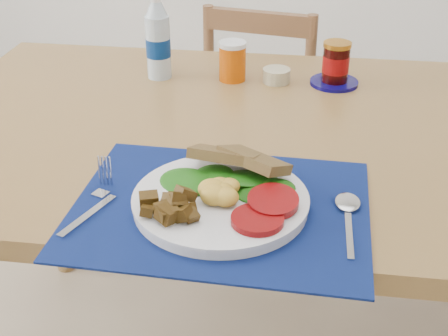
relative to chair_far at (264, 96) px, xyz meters
name	(u,v)px	position (x,y,z in m)	size (l,w,h in m)	color
table	(250,161)	(0.02, -0.70, 0.15)	(1.40, 0.90, 0.75)	brown
chair_far	(264,96)	(0.00, 0.00, 0.00)	(0.43, 0.41, 1.00)	brown
placemat	(221,208)	(0.01, -1.02, 0.23)	(0.48, 0.37, 0.00)	black
breakfast_plate	(217,197)	(0.00, -1.02, 0.26)	(0.28, 0.28, 0.07)	silver
fork	(96,201)	(-0.20, -1.04, 0.24)	(0.06, 0.19, 0.00)	#B2B5BA
spoon	(348,213)	(0.21, -1.01, 0.24)	(0.04, 0.18, 0.01)	#B2B5BA
water_bottle	(158,42)	(-0.23, -0.46, 0.32)	(0.06, 0.06, 0.20)	#ADBFCC
juice_glass	(232,62)	(-0.05, -0.45, 0.28)	(0.06, 0.06, 0.09)	#C94E05
ramekin	(276,75)	(0.06, -0.45, 0.25)	(0.07, 0.07, 0.03)	tan
jam_on_saucer	(336,66)	(0.20, -0.45, 0.28)	(0.11, 0.11, 0.10)	#09044F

